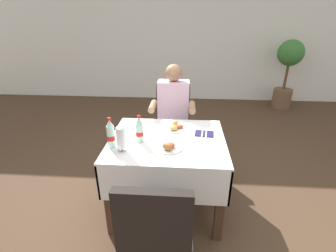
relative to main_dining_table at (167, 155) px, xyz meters
name	(u,v)px	position (x,y,z in m)	size (l,w,h in m)	color
ground_plane	(176,211)	(0.09, -0.10, -0.57)	(11.00, 11.00, 0.00)	#473323
back_wall	(184,23)	(0.09, 3.52, 1.03)	(11.00, 0.12, 3.20)	white
main_dining_table	(167,155)	(0.00, 0.00, 0.00)	(1.03, 0.90, 0.74)	white
chair_far_diner_seat	(172,121)	(0.00, 0.84, -0.01)	(0.44, 0.50, 0.97)	black
chair_near_camera_side	(157,228)	(0.00, -0.84, -0.01)	(0.44, 0.50, 0.97)	black
seated_diner_far	(173,112)	(0.01, 0.73, 0.14)	(0.50, 0.46, 1.26)	#282D42
plate_near_camera	(169,147)	(0.03, -0.18, 0.19)	(0.23, 0.23, 0.07)	white
plate_far_diner	(174,127)	(0.05, 0.21, 0.19)	(0.24, 0.24, 0.06)	white
beer_glass_left	(121,139)	(-0.35, -0.24, 0.28)	(0.07, 0.07, 0.21)	white
cola_bottle_primary	(111,134)	(-0.45, -0.18, 0.29)	(0.07, 0.07, 0.27)	silver
cola_bottle_secondary	(139,130)	(-0.23, -0.07, 0.28)	(0.07, 0.07, 0.25)	silver
napkin_cutlery_set	(204,134)	(0.34, 0.12, 0.18)	(0.18, 0.19, 0.01)	#231E4C
potted_plant_corner	(288,67)	(2.13, 3.03, 0.25)	(0.49, 0.49, 1.34)	brown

